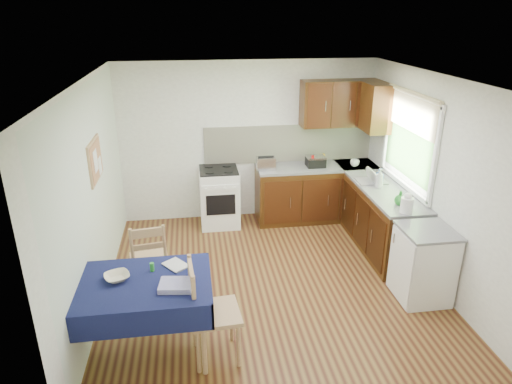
{
  "coord_description": "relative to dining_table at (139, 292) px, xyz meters",
  "views": [
    {
      "loc": [
        -0.88,
        -4.81,
        3.17
      ],
      "look_at": [
        -0.15,
        0.25,
        1.13
      ],
      "focal_mm": 32.0,
      "sensor_mm": 36.0,
      "label": 1
    }
  ],
  "objects": [
    {
      "name": "floor",
      "position": [
        1.45,
        1.07,
        -0.72
      ],
      "size": [
        4.2,
        4.2,
        0.0
      ],
      "primitive_type": "plane",
      "color": "#462012",
      "rests_on": "ground"
    },
    {
      "name": "ceiling",
      "position": [
        1.45,
        1.07,
        1.78
      ],
      "size": [
        4.0,
        4.2,
        0.02
      ],
      "primitive_type": "cube",
      "color": "white",
      "rests_on": "wall_back"
    },
    {
      "name": "wall_back",
      "position": [
        1.45,
        3.17,
        0.53
      ],
      "size": [
        4.0,
        0.02,
        2.5
      ],
      "primitive_type": "cube",
      "color": "silver",
      "rests_on": "ground"
    },
    {
      "name": "wall_front",
      "position": [
        1.45,
        -1.03,
        0.53
      ],
      "size": [
        4.0,
        0.02,
        2.5
      ],
      "primitive_type": "cube",
      "color": "silver",
      "rests_on": "ground"
    },
    {
      "name": "wall_left",
      "position": [
        -0.55,
        1.07,
        0.53
      ],
      "size": [
        0.02,
        4.2,
        2.5
      ],
      "primitive_type": "cube",
      "color": "silver",
      "rests_on": "ground"
    },
    {
      "name": "wall_right",
      "position": [
        3.45,
        1.07,
        0.53
      ],
      "size": [
        0.02,
        4.2,
        2.5
      ],
      "primitive_type": "cube",
      "color": "silver",
      "rests_on": "ground"
    },
    {
      "name": "base_cabinets",
      "position": [
        2.81,
        2.33,
        -0.29
      ],
      "size": [
        1.9,
        2.3,
        0.86
      ],
      "color": "#311C08",
      "rests_on": "ground"
    },
    {
      "name": "worktop_back",
      "position": [
        2.5,
        2.87,
        0.16
      ],
      "size": [
        1.9,
        0.6,
        0.04
      ],
      "primitive_type": "cube",
      "color": "slate",
      "rests_on": "base_cabinets"
    },
    {
      "name": "worktop_right",
      "position": [
        3.15,
        1.72,
        0.16
      ],
      "size": [
        0.6,
        1.7,
        0.04
      ],
      "primitive_type": "cube",
      "color": "slate",
      "rests_on": "base_cabinets"
    },
    {
      "name": "worktop_corner",
      "position": [
        3.15,
        2.87,
        0.16
      ],
      "size": [
        0.6,
        0.6,
        0.04
      ],
      "primitive_type": "cube",
      "color": "slate",
      "rests_on": "base_cabinets"
    },
    {
      "name": "splashback",
      "position": [
        2.1,
        3.15,
        0.48
      ],
      "size": [
        2.7,
        0.02,
        0.6
      ],
      "primitive_type": "cube",
      "color": "white",
      "rests_on": "wall_back"
    },
    {
      "name": "upper_cabinets",
      "position": [
        2.97,
        2.87,
        1.13
      ],
      "size": [
        1.2,
        0.85,
        0.7
      ],
      "color": "#311C08",
      "rests_on": "wall_back"
    },
    {
      "name": "stove",
      "position": [
        0.95,
        2.87,
        -0.26
      ],
      "size": [
        0.6,
        0.61,
        0.92
      ],
      "color": "white",
      "rests_on": "ground"
    },
    {
      "name": "window",
      "position": [
        3.42,
        1.77,
        0.93
      ],
      "size": [
        0.04,
        1.48,
        1.26
      ],
      "color": "#2E5523",
      "rests_on": "wall_right"
    },
    {
      "name": "fridge",
      "position": [
        3.15,
        0.52,
        -0.28
      ],
      "size": [
        0.58,
        0.6,
        0.89
      ],
      "color": "white",
      "rests_on": "ground"
    },
    {
      "name": "corkboard",
      "position": [
        -0.52,
        1.37,
        0.88
      ],
      "size": [
        0.04,
        0.62,
        0.47
      ],
      "color": "tan",
      "rests_on": "wall_left"
    },
    {
      "name": "dining_table",
      "position": [
        0.0,
        0.0,
        0.0
      ],
      "size": [
        1.36,
        0.92,
        0.82
      ],
      "rotation": [
        0.0,
        0.0,
        -0.35
      ],
      "color": "#100F3D",
      "rests_on": "ground"
    },
    {
      "name": "chair_far",
      "position": [
        0.01,
        0.98,
        -0.2
      ],
      "size": [
        0.49,
        0.49,
        0.98
      ],
      "rotation": [
        0.0,
        0.0,
        3.29
      ],
      "color": "tan",
      "rests_on": "ground"
    },
    {
      "name": "chair_near",
      "position": [
        0.65,
        -0.14,
        -0.16
      ],
      "size": [
        0.5,
        0.5,
        1.05
      ],
      "rotation": [
        0.0,
        0.0,
        1.65
      ],
      "color": "tan",
      "rests_on": "ground"
    },
    {
      "name": "toaster",
      "position": [
        1.67,
        2.79,
        0.28
      ],
      "size": [
        0.29,
        0.18,
        0.22
      ],
      "rotation": [
        0.0,
        0.0,
        0.39
      ],
      "color": "#B9B9BE",
      "rests_on": "worktop_back"
    },
    {
      "name": "sandwich_press",
      "position": [
        2.46,
        2.84,
        0.26
      ],
      "size": [
        0.28,
        0.25,
        0.16
      ],
      "rotation": [
        0.0,
        0.0,
        0.17
      ],
      "color": "black",
      "rests_on": "worktop_back"
    },
    {
      "name": "sauce_bottle",
      "position": [
        2.4,
        2.78,
        0.28
      ],
      "size": [
        0.05,
        0.05,
        0.2
      ],
      "primitive_type": "cylinder",
      "color": "#B8120E",
      "rests_on": "worktop_back"
    },
    {
      "name": "yellow_packet",
      "position": [
        2.59,
        2.98,
        0.26
      ],
      "size": [
        0.12,
        0.08,
        0.15
      ],
      "primitive_type": "cube",
      "rotation": [
        0.0,
        0.0,
        0.07
      ],
      "color": "gold",
      "rests_on": "worktop_back"
    },
    {
      "name": "dish_rack",
      "position": [
        3.07,
        2.05,
        0.2
      ],
      "size": [
        0.4,
        0.31,
        0.19
      ],
      "rotation": [
        0.0,
        0.0,
        0.43
      ],
      "color": "gray",
      "rests_on": "worktop_right"
    },
    {
      "name": "kettle",
      "position": [
        3.09,
        0.98,
        0.29
      ],
      "size": [
        0.15,
        0.15,
        0.25
      ],
      "color": "white",
      "rests_on": "worktop_right"
    },
    {
      "name": "cup",
      "position": [
        3.07,
        2.75,
        0.24
      ],
      "size": [
        0.18,
        0.18,
        0.11
      ],
      "primitive_type": "imported",
      "rotation": [
        0.0,
        0.0,
        -0.37
      ],
      "color": "white",
      "rests_on": "worktop_back"
    },
    {
      "name": "soap_bottle_a",
      "position": [
        3.08,
        1.81,
        0.32
      ],
      "size": [
        0.13,
        0.13,
        0.27
      ],
      "primitive_type": "imported",
      "rotation": [
        0.0,
        0.0,
        0.31
      ],
      "color": "white",
      "rests_on": "worktop_right"
    },
    {
      "name": "soap_bottle_b",
      "position": [
        3.15,
        1.99,
        0.29
      ],
      "size": [
        0.12,
        0.12,
        0.21
      ],
      "primitive_type": "imported",
      "rotation": [
        0.0,
        0.0,
        1.88
      ],
      "color": "blue",
      "rests_on": "worktop_right"
    },
    {
      "name": "soap_bottle_c",
      "position": [
        3.11,
        1.21,
        0.27
      ],
      "size": [
        0.17,
        0.17,
        0.18
      ],
      "primitive_type": "imported",
      "rotation": [
        0.0,
        0.0,
        3.32
      ],
      "color": "#238129",
      "rests_on": "worktop_right"
    },
    {
      "name": "plate_bowl",
      "position": [
        -0.19,
        0.07,
        0.13
      ],
      "size": [
        0.29,
        0.29,
        0.06
      ],
      "primitive_type": "imported",
      "rotation": [
        0.0,
        0.0,
        0.36
      ],
      "color": "beige",
      "rests_on": "dining_table"
    },
    {
      "name": "book",
      "position": [
        0.27,
        0.19,
        0.11
      ],
      "size": [
        0.29,
        0.3,
        0.02
      ],
      "primitive_type": "imported",
      "rotation": [
        0.0,
        0.0,
        0.65
      ],
      "color": "white",
      "rests_on": "dining_table"
    },
    {
      "name": "spice_jar",
      "position": [
        0.12,
        0.18,
        0.15
      ],
      "size": [
        0.04,
        0.04,
        0.09
      ],
      "primitive_type": "cylinder",
      "color": "green",
      "rests_on": "dining_table"
    },
    {
      "name": "tea_towel",
      "position": [
        0.35,
        -0.14,
        0.13
      ],
      "size": [
        0.32,
        0.27,
        0.05
      ],
      "primitive_type": "cube",
      "rotation": [
        0.0,
        0.0,
        -0.13
      ],
      "color": "#2D2893",
      "rests_on": "dining_table"
    }
  ]
}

